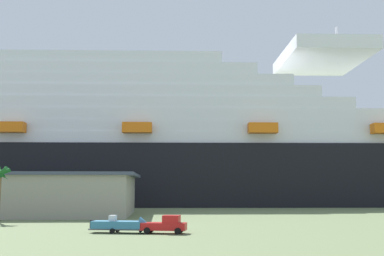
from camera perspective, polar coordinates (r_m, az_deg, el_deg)
ground_plane at (r=102.26m, az=-3.10°, el=-10.27°), size 600.00×600.00×0.00m
cruise_ship at (r=148.31m, az=-13.26°, el=-1.99°), size 289.69×35.73×60.63m
pickup_truck at (r=58.96m, az=-3.23°, el=-11.58°), size 5.86×3.05×2.20m
small_boat_on_trailer at (r=60.20m, az=-8.26°, el=-11.51°), size 8.63×3.32×2.15m
palm_tree at (r=81.73m, az=-22.15°, el=-5.59°), size 3.17×3.28×8.97m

